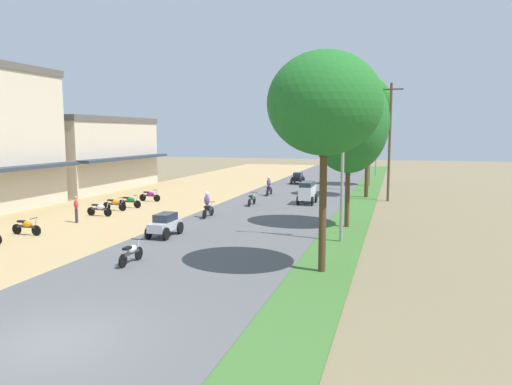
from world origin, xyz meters
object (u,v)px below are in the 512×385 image
at_px(parked_motorbike_fifth, 130,201).
at_px(median_tree_fourth, 369,128).
at_px(parked_motorbike_fourth, 115,204).
at_px(streetlamp_far, 377,140).
at_px(car_sedan_silver, 165,224).
at_px(motorbike_ahead_fifth, 269,186).
at_px(median_tree_second, 349,123).
at_px(parked_motorbike_third, 100,209).
at_px(streetlamp_near, 343,153).
at_px(parked_motorbike_sixth, 150,195).
at_px(motorbike_ahead_second, 131,252).
at_px(motorbike_ahead_third, 208,205).
at_px(median_tree_nearest, 325,104).
at_px(median_tree_third, 369,106).
at_px(car_van_white, 307,191).
at_px(pedestrian_on_shoulder, 76,208).
at_px(parked_motorbike_second, 27,226).
at_px(streetlamp_mid, 369,144).
at_px(car_sedan_black, 298,178).
at_px(motorbike_ahead_fourth, 252,199).
at_px(utility_pole_near, 390,140).

height_order(parked_motorbike_fifth, median_tree_fourth, median_tree_fourth).
relative_size(parked_motorbike_fourth, streetlamp_far, 0.23).
height_order(car_sedan_silver, motorbike_ahead_fifth, motorbike_ahead_fifth).
bearing_deg(median_tree_second, parked_motorbike_third, -176.66).
bearing_deg(parked_motorbike_third, streetlamp_near, -10.70).
relative_size(parked_motorbike_fifth, streetlamp_near, 0.24).
xyz_separation_m(parked_motorbike_sixth, median_tree_fourth, (15.74, 16.65, 5.29)).
distance_m(streetlamp_far, motorbike_ahead_second, 45.94).
distance_m(motorbike_ahead_third, motorbike_ahead_fifth, 11.67).
relative_size(parked_motorbike_third, median_tree_nearest, 0.21).
bearing_deg(median_tree_third, car_van_white, -126.94).
bearing_deg(motorbike_ahead_second, pedestrian_on_shoulder, 137.83).
distance_m(parked_motorbike_second, median_tree_fourth, 34.13).
xyz_separation_m(parked_motorbike_third, car_van_white, (11.93, 9.05, 0.47)).
height_order(motorbike_ahead_second, motorbike_ahead_fifth, motorbike_ahead_fifth).
bearing_deg(median_tree_fourth, motorbike_ahead_fifth, -125.98).
xyz_separation_m(streetlamp_mid, car_sedan_black, (-7.44, 4.30, -3.68)).
xyz_separation_m(median_tree_fourth, car_sedan_black, (-7.18, -0.56, -5.11)).
relative_size(median_tree_second, streetlamp_far, 1.14).
bearing_deg(motorbike_ahead_fifth, motorbike_ahead_second, -89.65).
distance_m(median_tree_second, streetlamp_mid, 17.91).
xyz_separation_m(streetlamp_far, motorbike_ahead_third, (-8.88, -34.05, -3.67)).
height_order(pedestrian_on_shoulder, car_sedan_silver, pedestrian_on_shoulder).
bearing_deg(parked_motorbike_sixth, median_tree_second, -20.88).
bearing_deg(motorbike_ahead_second, parked_motorbike_fifth, 121.08).
bearing_deg(car_sedan_black, parked_motorbike_second, -106.42).
bearing_deg(median_tree_second, parked_motorbike_sixth, 159.12).
relative_size(parked_motorbike_fifth, motorbike_ahead_fourth, 1.00).
bearing_deg(parked_motorbike_third, car_van_white, 37.18).
xyz_separation_m(car_sedan_silver, motorbike_ahead_second, (1.11, -5.18, -0.17)).
bearing_deg(median_tree_second, median_tree_nearest, -90.11).
xyz_separation_m(median_tree_third, streetlamp_far, (-0.15, 21.06, -3.09)).
relative_size(parked_motorbike_third, motorbike_ahead_second, 1.00).
bearing_deg(streetlamp_mid, pedestrian_on_shoulder, -126.82).
height_order(median_tree_nearest, car_sedan_silver, median_tree_nearest).
bearing_deg(parked_motorbike_fifth, median_tree_second, -9.86).
bearing_deg(streetlamp_far, median_tree_fourth, -91.22).
height_order(median_tree_nearest, streetlamp_far, median_tree_nearest).
relative_size(median_tree_third, motorbike_ahead_third, 5.52).
bearing_deg(motorbike_ahead_fourth, parked_motorbike_fourth, -149.70).
xyz_separation_m(median_tree_nearest, motorbike_ahead_second, (-7.66, -1.18, -5.92)).
distance_m(median_tree_fourth, motorbike_ahead_second, 34.50).
xyz_separation_m(parked_motorbike_second, median_tree_second, (15.94, 7.08, 5.44)).
distance_m(parked_motorbike_second, median_tree_third, 27.13).
bearing_deg(parked_motorbike_fourth, utility_pole_near, 30.50).
bearing_deg(motorbike_ahead_fourth, car_sedan_black, 89.14).
bearing_deg(motorbike_ahead_second, motorbike_ahead_fifth, 90.35).
bearing_deg(pedestrian_on_shoulder, parked_motorbike_third, 90.08).
relative_size(median_tree_nearest, motorbike_ahead_fifth, 4.67).
distance_m(parked_motorbike_third, median_tree_fourth, 28.78).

